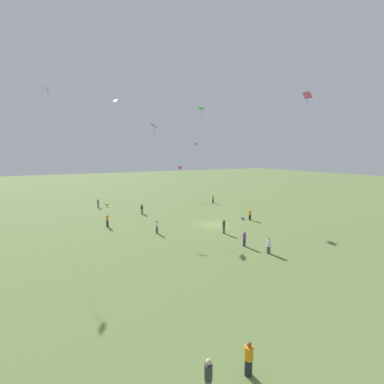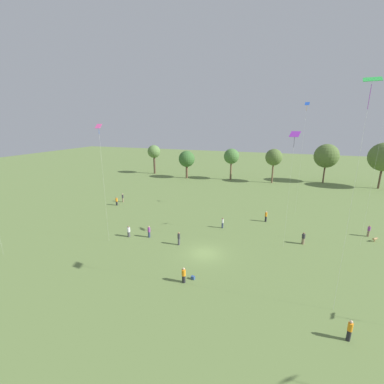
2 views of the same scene
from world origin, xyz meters
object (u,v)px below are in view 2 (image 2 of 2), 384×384
object	(u,v)px
person_1	(179,238)
kite_6	(99,135)
person_2	(223,223)
kite_3	(295,138)
person_6	(369,231)
kite_7	(306,114)
person_0	(129,231)
person_3	(350,330)
person_9	(266,216)
person_5	(184,275)
kite_1	(371,91)
person_7	(149,232)
person_8	(123,198)
person_10	(117,201)
picnic_bag_0	(193,278)
person_4	(303,238)
dog_0	(375,239)

from	to	relation	value
person_1	kite_6	distance (m)	17.14
person_2	kite_3	xyz separation A→B (m)	(9.28, -3.31, 13.55)
person_6	kite_7	world-z (taller)	kite_7
person_0	person_3	distance (m)	28.38
person_9	kite_6	xyz separation A→B (m)	(-20.48, -15.10, 13.85)
person_5	kite_1	distance (m)	22.63
person_7	kite_6	xyz separation A→B (m)	(-4.86, -2.94, 13.90)
kite_6	person_5	bearing A→B (deg)	20.11
person_0	kite_3	distance (m)	25.86
person_8	person_7	bearing A→B (deg)	171.45
person_10	picnic_bag_0	size ratio (longest dim) A/B	3.87
person_4	person_6	size ratio (longest dim) A/B	0.99
person_7	person_8	xyz separation A→B (m)	(-13.67, 13.41, 0.06)
person_9	person_3	bearing A→B (deg)	-141.51
person_7	kite_3	world-z (taller)	kite_3
person_3	person_2	bearing A→B (deg)	-34.76
person_7	dog_0	xyz separation A→B (m)	(30.79, 9.54, -0.46)
person_7	person_10	size ratio (longest dim) A/B	1.03
person_1	person_10	world-z (taller)	person_1
person_6	kite_6	xyz separation A→B (m)	(-35.19, -14.14, 13.91)
person_8	person_1	bearing A→B (deg)	178.73
person_4	kite_1	xyz separation A→B (m)	(1.87, -13.08, 17.62)
person_0	person_2	size ratio (longest dim) A/B	0.99
person_9	kite_1	xyz separation A→B (m)	(7.37, -19.96, 17.53)
person_2	person_7	size ratio (longest dim) A/B	0.97
person_10	kite_6	size ratio (longest dim) A/B	0.11
person_1	person_3	xyz separation A→B (m)	(18.49, -10.40, -0.03)
kite_6	person_8	bearing A→B (deg)	160.64
kite_1	dog_0	bearing A→B (deg)	120.21
person_7	dog_0	world-z (taller)	person_7
person_7	person_9	size ratio (longest dim) A/B	0.95
person_3	kite_7	bearing A→B (deg)	-66.90
person_3	person_8	size ratio (longest dim) A/B	0.98
kite_7	person_10	bearing A→B (deg)	-115.76
person_1	person_4	xyz separation A→B (m)	(16.09, 6.05, -0.11)
kite_7	person_9	bearing A→B (deg)	-75.54
person_4	person_3	bearing A→B (deg)	95.00
person_8	dog_0	distance (m)	44.63
person_1	picnic_bag_0	world-z (taller)	person_1
kite_3	person_0	bearing A→B (deg)	-106.09
person_0	kite_6	xyz separation A→B (m)	(-1.94, -2.11, 13.95)
person_6	kite_1	world-z (taller)	kite_1
person_10	person_1	bearing A→B (deg)	36.68
person_1	kite_6	xyz separation A→B (m)	(-9.89, -2.18, 13.83)
person_7	person_8	size ratio (longest dim) A/B	0.95
person_0	picnic_bag_0	size ratio (longest dim) A/B	3.83
person_1	person_2	world-z (taller)	person_1
person_4	person_7	size ratio (longest dim) A/B	0.97
person_6	person_4	bearing A→B (deg)	18.41
kite_6	picnic_bag_0	size ratio (longest dim) A/B	36.42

